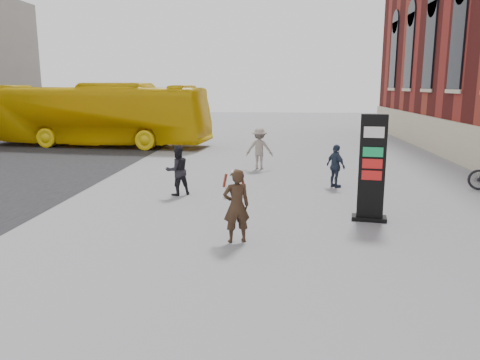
# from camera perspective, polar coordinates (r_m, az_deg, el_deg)

# --- Properties ---
(ground) EXTENTS (100.00, 100.00, 0.00)m
(ground) POSITION_cam_1_polar(r_m,az_deg,el_deg) (11.30, -2.61, -6.19)
(ground) COLOR #9E9EA3
(info_pylon) EXTENTS (0.93, 0.58, 2.73)m
(info_pylon) POSITION_cam_1_polar(r_m,az_deg,el_deg) (12.29, 15.77, 1.37)
(info_pylon) COLOR black
(info_pylon) RESTS_ON ground
(woman) EXTENTS (0.76, 0.72, 1.65)m
(woman) POSITION_cam_1_polar(r_m,az_deg,el_deg) (10.29, -0.46, -3.05)
(woman) COLOR #342117
(woman) RESTS_ON ground
(bus) EXTENTS (13.03, 4.39, 3.56)m
(bus) POSITION_cam_1_polar(r_m,az_deg,el_deg) (28.07, -16.97, 7.62)
(bus) COLOR #DFB609
(bus) RESTS_ON road
(pedestrian_a) EXTENTS (0.97, 0.93, 1.59)m
(pedestrian_a) POSITION_cam_1_polar(r_m,az_deg,el_deg) (14.88, -7.63, 1.18)
(pedestrian_a) COLOR black
(pedestrian_a) RESTS_ON ground
(pedestrian_b) EXTENTS (1.15, 0.71, 1.72)m
(pedestrian_b) POSITION_cam_1_polar(r_m,az_deg,el_deg) (19.39, 2.39, 3.85)
(pedestrian_b) COLOR gray
(pedestrian_b) RESTS_ON ground
(pedestrian_c) EXTENTS (0.78, 0.92, 1.47)m
(pedestrian_c) POSITION_cam_1_polar(r_m,az_deg,el_deg) (16.19, 11.60, 1.67)
(pedestrian_c) COLOR #273447
(pedestrian_c) RESTS_ON ground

